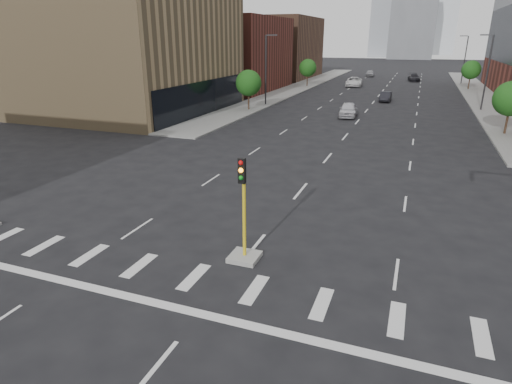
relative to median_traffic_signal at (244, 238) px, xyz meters
The scene contains 19 objects.
sidewalk_left_far 66.75m from the median_traffic_signal, 102.99° to the left, with size 5.00×92.00×0.15m, color gray.
sidewalk_right_far 66.75m from the median_traffic_signal, 77.01° to the left, with size 5.00×92.00×0.15m, color gray.
building_left_mid 41.90m from the median_traffic_signal, 131.55° to the left, with size 20.00×24.00×14.00m, color #967C55.
building_left_far_a 63.52m from the median_traffic_signal, 115.74° to the left, with size 20.00×22.00×12.00m, color brown.
building_left_far_b 87.64m from the median_traffic_signal, 108.32° to the left, with size 20.00×24.00×13.00m, color brown.
tower_mid 192.19m from the median_traffic_signal, 90.00° to the left, with size 18.00×18.00×44.00m, color slate.
median_traffic_signal is the anchor object (origin of this frame).
streetlight_right_a 48.12m from the median_traffic_signal, 73.76° to the left, with size 1.60×0.22×9.07m.
streetlight_right_b 82.23m from the median_traffic_signal, 80.60° to the left, with size 1.60×0.22×9.07m.
streetlight_left 43.36m from the median_traffic_signal, 108.10° to the left, with size 1.60×0.22×9.07m.
tree_left_near 38.73m from the median_traffic_signal, 111.23° to the left, with size 3.20×3.20×4.85m.
tree_left_far 67.54m from the median_traffic_signal, 101.97° to the left, with size 3.20×3.20×4.85m.
tree_right_near 34.13m from the median_traffic_signal, 65.72° to the left, with size 3.20×3.20×4.85m.
tree_right_far 72.44m from the median_traffic_signal, 78.85° to the left, with size 3.20×3.20×4.85m.
car_near_left 35.86m from the median_traffic_signal, 92.40° to the left, with size 1.93×4.81×1.64m, color silver.
car_mid_right 50.57m from the median_traffic_signal, 88.30° to the left, with size 1.45×4.15×1.37m, color black.
car_far_left 69.61m from the median_traffic_signal, 94.78° to the left, with size 2.82×6.12×1.70m, color white.
car_deep_right 84.13m from the median_traffic_signal, 86.90° to the left, with size 2.10×5.17×1.50m, color black.
car_distant 92.80m from the median_traffic_signal, 93.36° to the left, with size 1.83×4.55×1.55m, color #9E9EA3.
Camera 1 is at (6.00, -5.63, 8.70)m, focal length 30.00 mm.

